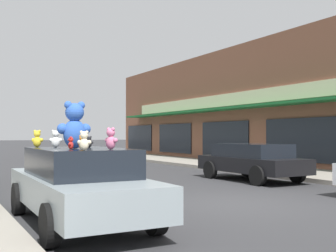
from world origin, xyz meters
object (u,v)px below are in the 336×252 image
object	(u,v)px
teddy_bear_pink	(111,139)
parked_car_far_center	(251,160)
plush_art_car	(79,183)
teddy_bear_yellow	(37,139)
teddy_bear_red	(71,143)
teddy_bear_black	(89,142)
teddy_bear_orange	(82,142)
teddy_bear_cream	(84,141)
teddy_bear_white	(56,139)
teddy_bear_giant	(74,126)

from	to	relation	value
teddy_bear_pink	parked_car_far_center	xyz separation A→B (m)	(7.29, 5.01, -0.83)
plush_art_car	teddy_bear_yellow	bearing A→B (deg)	114.59
teddy_bear_red	teddy_bear_black	size ratio (longest dim) A/B	0.97
teddy_bear_red	teddy_bear_orange	xyz separation A→B (m)	(0.18, -0.07, 0.01)
teddy_bear_pink	teddy_bear_red	distance (m)	0.69
plush_art_car	teddy_bear_cream	world-z (taller)	teddy_bear_cream
teddy_bear_black	teddy_bear_white	bearing A→B (deg)	-24.20
teddy_bear_orange	parked_car_far_center	distance (m)	9.05
teddy_bear_orange	teddy_bear_black	bearing A→B (deg)	-64.40
teddy_bear_cream	teddy_bear_orange	xyz separation A→B (m)	(0.15, 0.57, -0.03)
teddy_bear_pink	teddy_bear_orange	xyz separation A→B (m)	(-0.40, 0.31, -0.06)
teddy_bear_red	teddy_bear_yellow	size ratio (longest dim) A/B	0.63
teddy_bear_black	teddy_bear_pink	bearing A→B (deg)	96.88
teddy_bear_yellow	parked_car_far_center	world-z (taller)	teddy_bear_yellow
teddy_bear_black	parked_car_far_center	xyz separation A→B (m)	(7.22, 3.67, -0.76)
teddy_bear_black	parked_car_far_center	bearing A→B (deg)	-143.23
teddy_bear_white	teddy_bear_yellow	xyz separation A→B (m)	(-0.29, 0.32, -0.00)
teddy_bear_orange	teddy_bear_black	xyz separation A→B (m)	(0.47, 1.04, -0.01)
teddy_bear_red	teddy_bear_black	xyz separation A→B (m)	(0.65, 0.97, 0.00)
teddy_bear_giant	teddy_bear_yellow	xyz separation A→B (m)	(-0.39, 1.28, -0.24)
teddy_bear_white	teddy_bear_red	world-z (taller)	teddy_bear_white
teddy_bear_white	teddy_bear_black	world-z (taller)	teddy_bear_white
plush_art_car	teddy_bear_orange	distance (m)	0.96
teddy_bear_pink	parked_car_far_center	world-z (taller)	teddy_bear_pink
teddy_bear_pink	parked_car_far_center	bearing A→B (deg)	-79.70
teddy_bear_cream	parked_car_far_center	distance (m)	9.48
teddy_bear_pink	plush_art_car	bearing A→B (deg)	-6.83
parked_car_far_center	plush_art_car	bearing A→B (deg)	-151.36
teddy_bear_cream	teddy_bear_yellow	distance (m)	2.32
plush_art_car	teddy_bear_pink	xyz separation A→B (m)	(0.27, -0.88, 0.82)
teddy_bear_white	teddy_bear_orange	world-z (taller)	teddy_bear_white
teddy_bear_pink	teddy_bear_giant	bearing A→B (deg)	3.16
teddy_bear_yellow	teddy_bear_black	size ratio (longest dim) A/B	1.54
teddy_bear_red	teddy_bear_black	world-z (taller)	teddy_bear_black
plush_art_car	teddy_bear_black	distance (m)	0.94
teddy_bear_cream	teddy_bear_black	bearing A→B (deg)	-75.08
teddy_bear_pink	teddy_bear_cream	distance (m)	0.61
teddy_bear_black	teddy_bear_giant	bearing A→B (deg)	60.88
teddy_bear_white	teddy_bear_orange	size ratio (longest dim) A/B	1.40
teddy_bear_pink	teddy_bear_red	size ratio (longest dim) A/B	1.71
teddy_bear_giant	teddy_bear_pink	bearing A→B (deg)	116.54
teddy_bear_cream	plush_art_car	bearing A→B (deg)	-67.57
teddy_bear_white	teddy_bear_pink	bearing A→B (deg)	124.49
teddy_bear_cream	teddy_bear_giant	bearing A→B (deg)	-62.41
teddy_bear_red	teddy_bear_cream	world-z (taller)	teddy_bear_cream
teddy_bear_yellow	teddy_bear_red	bearing A→B (deg)	138.22
teddy_bear_red	parked_car_far_center	world-z (taller)	teddy_bear_red
teddy_bear_red	teddy_bear_cream	size ratio (longest dim) A/B	0.69
plush_art_car	teddy_bear_giant	distance (m)	1.06
plush_art_car	parked_car_far_center	distance (m)	8.62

